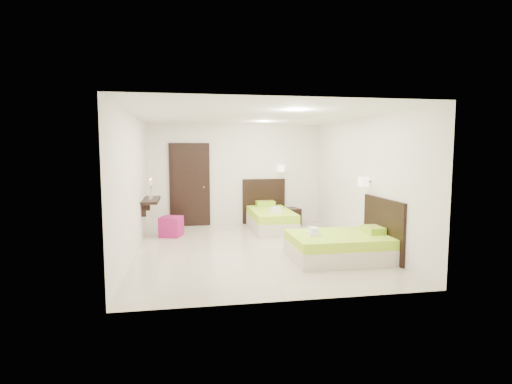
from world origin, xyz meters
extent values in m
plane|color=beige|center=(0.00, 0.00, 0.00)|extent=(5.50, 5.50, 0.00)
cube|color=beige|center=(0.73, 1.80, 0.15)|extent=(0.95, 1.89, 0.30)
cube|color=#99D722|center=(0.73, 1.80, 0.40)|extent=(0.94, 1.87, 0.19)
cube|color=black|center=(0.73, 2.72, 0.59)|extent=(1.14, 0.05, 1.18)
cube|color=#9CCE25|center=(0.73, 2.51, 0.56)|extent=(0.47, 0.32, 0.13)
cylinder|color=#EA3798|center=(0.73, 2.51, 0.63)|extent=(0.11, 0.11, 0.00)
cube|color=white|center=(0.73, 1.28, 0.53)|extent=(0.28, 0.21, 0.08)
cube|color=white|center=(0.73, 1.28, 0.61)|extent=(0.21, 0.16, 0.08)
cube|color=white|center=(1.15, 2.57, 1.47)|extent=(0.17, 0.17, 0.19)
cylinder|color=#2D2116|center=(1.15, 2.65, 1.47)|extent=(0.03, 0.16, 0.03)
cube|color=beige|center=(1.39, -0.96, 0.14)|extent=(1.72, 1.29, 0.28)
cube|color=#99D722|center=(1.39, -0.96, 0.36)|extent=(1.71, 1.28, 0.17)
cube|color=black|center=(2.22, -0.96, 0.54)|extent=(0.05, 1.47, 1.08)
cube|color=#9CCE25|center=(2.03, -0.96, 0.51)|extent=(0.29, 0.43, 0.12)
cylinder|color=#EA3798|center=(2.03, -0.96, 0.57)|extent=(0.10, 0.10, 0.00)
cube|color=white|center=(0.91, -0.96, 0.48)|extent=(0.19, 0.26, 0.07)
cube|color=white|center=(0.91, -0.96, 0.55)|extent=(0.14, 0.19, 0.07)
cube|color=white|center=(2.07, -0.41, 1.34)|extent=(0.16, 0.16, 0.17)
cylinder|color=#2D2116|center=(2.15, -0.41, 1.34)|extent=(0.16, 0.03, 0.03)
cube|color=black|center=(1.31, 2.28, 0.23)|extent=(0.59, 0.55, 0.45)
cube|color=#8C1252|center=(-1.64, 1.49, 0.22)|extent=(0.57, 0.57, 0.45)
cube|color=black|center=(-1.20, 2.71, 1.05)|extent=(1.02, 0.06, 2.14)
cube|color=black|center=(-1.20, 2.67, 1.05)|extent=(0.88, 0.04, 2.06)
cylinder|color=silver|center=(-0.85, 2.64, 1.00)|extent=(0.03, 0.10, 0.03)
cube|color=black|center=(-2.08, 1.60, 0.82)|extent=(0.35, 1.20, 0.06)
cube|color=black|center=(-2.19, 1.15, 0.67)|extent=(0.10, 0.04, 0.30)
cube|color=black|center=(-2.19, 2.05, 0.67)|extent=(0.10, 0.04, 0.30)
cylinder|color=silver|center=(-2.08, 1.45, 0.86)|extent=(0.10, 0.10, 0.02)
cylinder|color=silver|center=(-2.08, 1.45, 0.98)|extent=(0.02, 0.02, 0.22)
cone|color=silver|center=(-2.08, 1.45, 1.11)|extent=(0.07, 0.07, 0.04)
cylinder|color=white|center=(-2.08, 1.45, 1.20)|extent=(0.02, 0.02, 0.15)
sphere|color=#FFB23F|center=(-2.08, 1.45, 1.29)|extent=(0.02, 0.02, 0.02)
cylinder|color=silver|center=(-2.08, 1.75, 0.86)|extent=(0.10, 0.10, 0.02)
cylinder|color=silver|center=(-2.08, 1.75, 0.98)|extent=(0.02, 0.02, 0.22)
cone|color=silver|center=(-2.08, 1.75, 1.11)|extent=(0.07, 0.07, 0.04)
cylinder|color=white|center=(-2.08, 1.75, 1.20)|extent=(0.02, 0.02, 0.15)
sphere|color=#FFB23F|center=(-2.08, 1.75, 1.29)|extent=(0.02, 0.02, 0.02)
camera|label=1|loc=(-1.27, -7.58, 1.94)|focal=28.00mm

